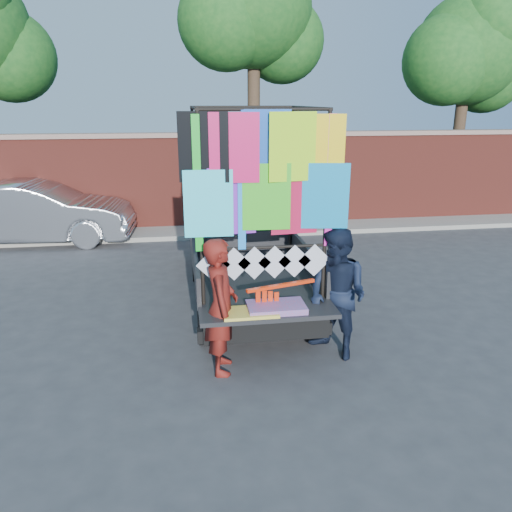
{
  "coord_description": "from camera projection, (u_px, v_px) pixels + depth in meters",
  "views": [
    {
      "loc": [
        -1.23,
        -6.72,
        3.43
      ],
      "look_at": [
        -0.21,
        -0.12,
        1.34
      ],
      "focal_mm": 35.0,
      "sensor_mm": 36.0,
      "label": 1
    }
  ],
  "objects": [
    {
      "name": "ground",
      "position": [
        269.0,
        337.0,
        7.54
      ],
      "size": [
        90.0,
        90.0,
        0.0
      ],
      "primitive_type": "plane",
      "color": "#38383A",
      "rests_on": "ground"
    },
    {
      "name": "brick_wall",
      "position": [
        224.0,
        180.0,
        13.75
      ],
      "size": [
        30.0,
        0.45,
        2.61
      ],
      "color": "maroon",
      "rests_on": "ground"
    },
    {
      "name": "curb",
      "position": [
        228.0,
        231.0,
        13.46
      ],
      "size": [
        30.0,
        1.2,
        0.12
      ],
      "primitive_type": "cube",
      "color": "gray",
      "rests_on": "ground"
    },
    {
      "name": "tree_mid",
      "position": [
        255.0,
        14.0,
        13.65
      ],
      "size": [
        4.2,
        3.3,
        7.73
      ],
      "color": "#38281C",
      "rests_on": "ground"
    },
    {
      "name": "tree_right",
      "position": [
        470.0,
        54.0,
        14.87
      ],
      "size": [
        4.2,
        3.3,
        6.62
      ],
      "color": "#38281C",
      "rests_on": "ground"
    },
    {
      "name": "pickup_truck",
      "position": [
        241.0,
        246.0,
        9.22
      ],
      "size": [
        2.12,
        5.31,
        3.35
      ],
      "color": "black",
      "rests_on": "ground"
    },
    {
      "name": "sedan",
      "position": [
        36.0,
        213.0,
        12.34
      ],
      "size": [
        4.76,
        1.9,
        1.54
      ],
      "primitive_type": "imported",
      "rotation": [
        0.0,
        0.0,
        1.51
      ],
      "color": "#B1B3B8",
      "rests_on": "ground"
    },
    {
      "name": "woman",
      "position": [
        221.0,
        306.0,
        6.39
      ],
      "size": [
        0.49,
        0.69,
        1.81
      ],
      "primitive_type": "imported",
      "rotation": [
        0.0,
        0.0,
        1.48
      ],
      "color": "maroon",
      "rests_on": "ground"
    },
    {
      "name": "man",
      "position": [
        337.0,
        294.0,
        6.77
      ],
      "size": [
        1.06,
        1.12,
        1.83
      ],
      "primitive_type": "imported",
      "rotation": [
        0.0,
        0.0,
        -0.99
      ],
      "color": "black",
      "rests_on": "ground"
    },
    {
      "name": "streamer_bundle",
      "position": [
        273.0,
        300.0,
        6.55
      ],
      "size": [
        0.96,
        0.31,
        0.67
      ],
      "color": "red",
      "rests_on": "ground"
    }
  ]
}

